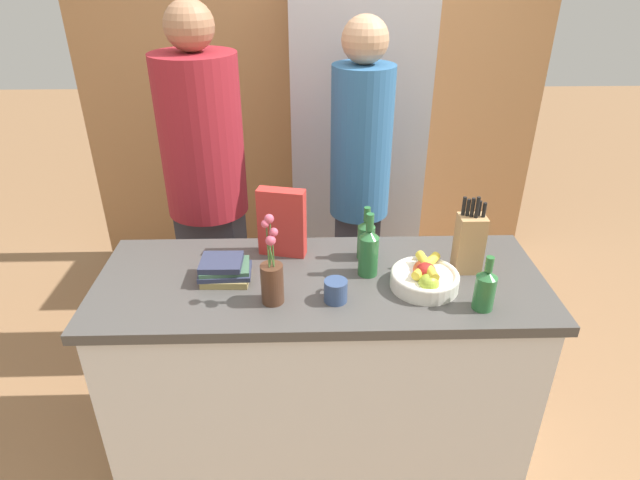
# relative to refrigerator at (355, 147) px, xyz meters

# --- Properties ---
(ground_plane) EXTENTS (14.00, 14.00, 0.00)m
(ground_plane) POSITION_rel_refrigerator_xyz_m (-0.24, -1.35, -0.93)
(ground_plane) COLOR #936B47
(kitchen_island) EXTENTS (1.69, 0.64, 0.88)m
(kitchen_island) POSITION_rel_refrigerator_xyz_m (-0.24, -1.35, -0.49)
(kitchen_island) COLOR silver
(kitchen_island) RESTS_ON ground_plane
(back_wall_wood) EXTENTS (2.89, 0.12, 2.60)m
(back_wall_wood) POSITION_rel_refrigerator_xyz_m (-0.24, 0.36, 0.37)
(back_wall_wood) COLOR #AD7A4C
(back_wall_wood) RESTS_ON ground_plane
(refrigerator) EXTENTS (0.73, 0.62, 1.86)m
(refrigerator) POSITION_rel_refrigerator_xyz_m (0.00, 0.00, 0.00)
(refrigerator) COLOR #B7B7BC
(refrigerator) RESTS_ON ground_plane
(fruit_bowl) EXTENTS (0.25, 0.25, 0.11)m
(fruit_bowl) POSITION_rel_refrigerator_xyz_m (0.14, -1.42, -0.01)
(fruit_bowl) COLOR silver
(fruit_bowl) RESTS_ON kitchen_island
(knife_block) EXTENTS (0.10, 0.09, 0.31)m
(knife_block) POSITION_rel_refrigerator_xyz_m (0.32, -1.30, 0.07)
(knife_block) COLOR tan
(knife_block) RESTS_ON kitchen_island
(flower_vase) EXTENTS (0.08, 0.08, 0.34)m
(flower_vase) POSITION_rel_refrigerator_xyz_m (-0.41, -1.50, 0.05)
(flower_vase) COLOR #4C2D1E
(flower_vase) RESTS_ON kitchen_island
(cereal_box) EXTENTS (0.20, 0.10, 0.28)m
(cereal_box) POSITION_rel_refrigerator_xyz_m (-0.39, -1.16, 0.09)
(cereal_box) COLOR red
(cereal_box) RESTS_ON kitchen_island
(coffee_mug) EXTENTS (0.08, 0.12, 0.08)m
(coffee_mug) POSITION_rel_refrigerator_xyz_m (-0.19, -1.49, -0.01)
(coffee_mug) COLOR #334770
(coffee_mug) RESTS_ON kitchen_island
(book_stack) EXTENTS (0.20, 0.15, 0.08)m
(book_stack) POSITION_rel_refrigerator_xyz_m (-0.60, -1.35, -0.01)
(book_stack) COLOR #99844C
(book_stack) RESTS_ON kitchen_island
(bottle_oil) EXTENTS (0.08, 0.08, 0.25)m
(bottle_oil) POSITION_rel_refrigerator_xyz_m (-0.06, -1.32, 0.05)
(bottle_oil) COLOR #286633
(bottle_oil) RESTS_ON kitchen_island
(bottle_vinegar) EXTENTS (0.07, 0.07, 0.20)m
(bottle_vinegar) POSITION_rel_refrigerator_xyz_m (0.31, -1.55, 0.03)
(bottle_vinegar) COLOR #286633
(bottle_vinegar) RESTS_ON kitchen_island
(bottle_wine) EXTENTS (0.07, 0.07, 0.22)m
(bottle_wine) POSITION_rel_refrigerator_xyz_m (-0.06, -1.20, 0.04)
(bottle_wine) COLOR #286633
(bottle_wine) RESTS_ON kitchen_island
(person_at_sink) EXTENTS (0.38, 0.38, 1.80)m
(person_at_sink) POSITION_rel_refrigerator_xyz_m (-0.76, -0.70, 0.08)
(person_at_sink) COLOR #383842
(person_at_sink) RESTS_ON ground_plane
(person_in_blue) EXTENTS (0.28, 0.28, 1.74)m
(person_in_blue) POSITION_rel_refrigerator_xyz_m (-0.03, -0.69, 0.07)
(person_in_blue) COLOR #383842
(person_in_blue) RESTS_ON ground_plane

